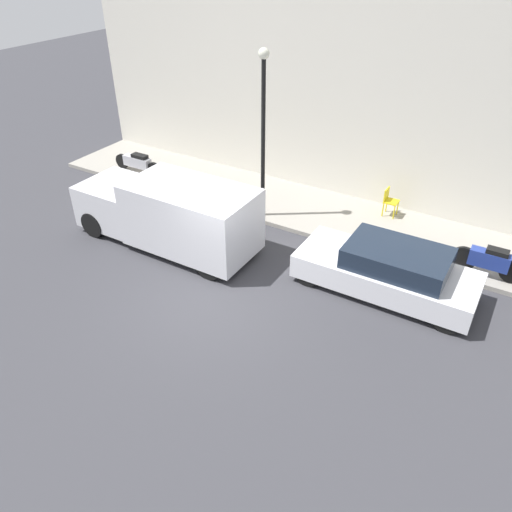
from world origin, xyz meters
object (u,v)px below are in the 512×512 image
streetlamp (263,119)px  scooter_silver (138,162)px  parked_car (388,270)px  delivery_van (168,212)px  cafe_chair (389,200)px  motorcycle_blue (489,261)px

streetlamp → scooter_silver: bearing=85.4°
parked_car → delivery_van: bearing=99.1°
scooter_silver → cafe_chair: cafe_chair is taller
delivery_van → scooter_silver: bearing=52.2°
motorcycle_blue → parked_car: bearing=131.1°
parked_car → streetlamp: size_ratio=0.89×
delivery_van → streetlamp: streetlamp is taller
delivery_van → streetlamp: (2.57, -1.50, 2.10)m
delivery_van → motorcycle_blue: (2.70, -7.93, -0.42)m
parked_car → scooter_silver: bearing=78.1°
streetlamp → cafe_chair: size_ratio=5.66×
streetlamp → cafe_chair: 4.53m
streetlamp → cafe_chair: streetlamp is taller
delivery_van → streetlamp: 3.64m
parked_car → motorcycle_blue: bearing=-48.9°
streetlamp → delivery_van: bearing=149.8°
streetlamp → motorcycle_blue: bearing=-88.9°
scooter_silver → streetlamp: 5.97m
motorcycle_blue → cafe_chair: bearing=60.0°
delivery_van → cafe_chair: (4.52, -4.77, -0.36)m
motorcycle_blue → streetlamp: streetlamp is taller
scooter_silver → cafe_chair: bearing=-80.1°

